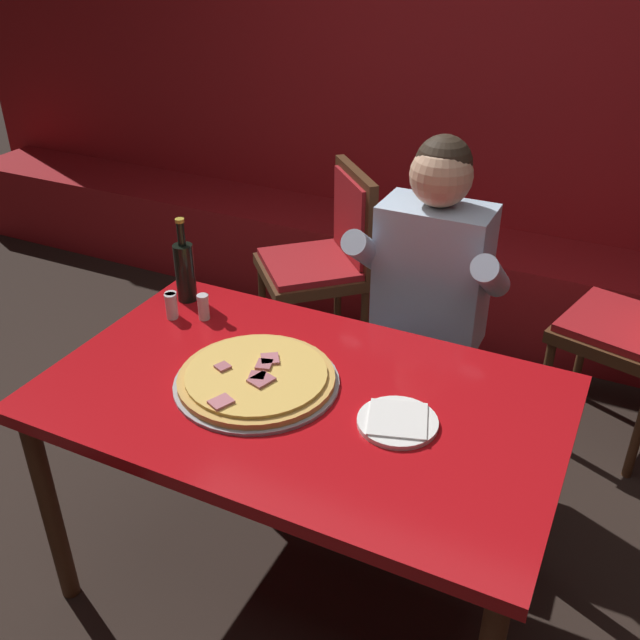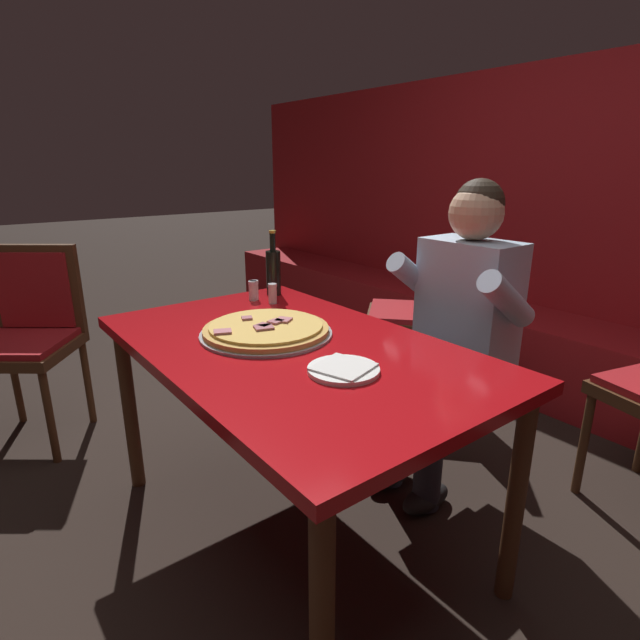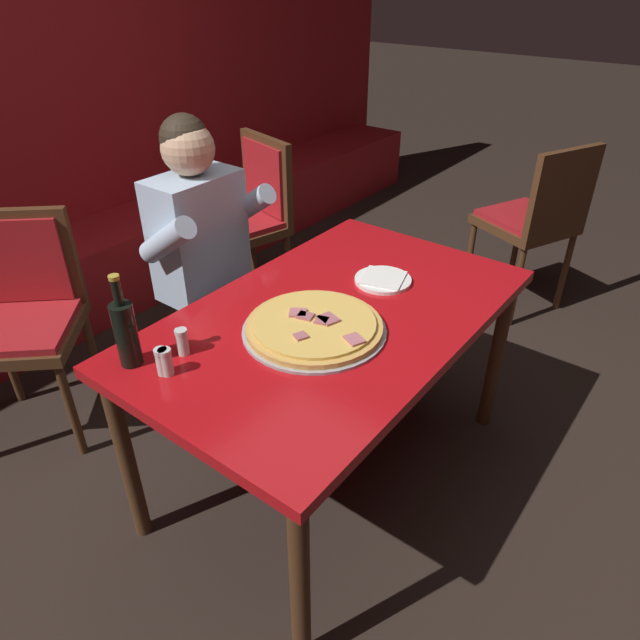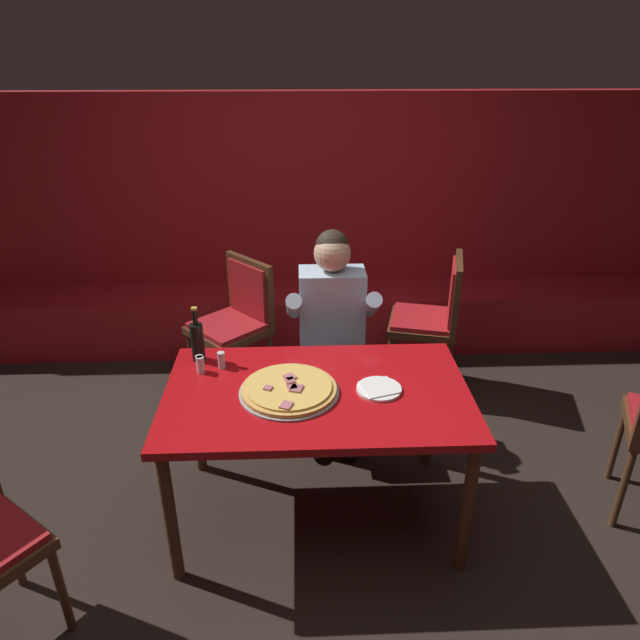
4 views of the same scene
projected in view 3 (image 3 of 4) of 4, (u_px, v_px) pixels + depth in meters
name	position (u px, v px, depth m)	size (l,w,h in m)	color
ground_plane	(332.00, 469.00, 2.33)	(24.00, 24.00, 0.00)	black
booth_bench	(63.00, 286.00, 3.16)	(6.46, 0.48, 0.46)	#A3191E
main_dining_table	(334.00, 332.00, 1.97)	(1.42, 0.86, 0.75)	#4C2D19
pizza	(314.00, 327.00, 1.82)	(0.46, 0.46, 0.05)	#9E9EA3
plate_white_paper	(383.00, 280.00, 2.11)	(0.21, 0.21, 0.02)	white
beer_bottle	(126.00, 332.00, 1.63)	(0.07, 0.07, 0.29)	black
shaker_red_pepper_flakes	(166.00, 363.00, 1.62)	(0.04, 0.04, 0.09)	silver
shaker_parmesan	(182.00, 343.00, 1.71)	(0.04, 0.04, 0.09)	silver
shaker_black_pepper	(162.00, 363.00, 1.62)	(0.04, 0.04, 0.09)	silver
diner_seated_blue_shirt	(214.00, 257.00, 2.39)	(0.53, 0.53, 1.27)	black
dining_chair_far_left	(22.00, 308.00, 2.32)	(0.62, 0.62, 0.94)	#4C2D19
dining_chair_near_right	(538.00, 215.00, 3.10)	(0.58, 0.58, 0.97)	#4C2D19
dining_chair_by_booth	(250.00, 211.00, 3.20)	(0.54, 0.54, 0.96)	#4C2D19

